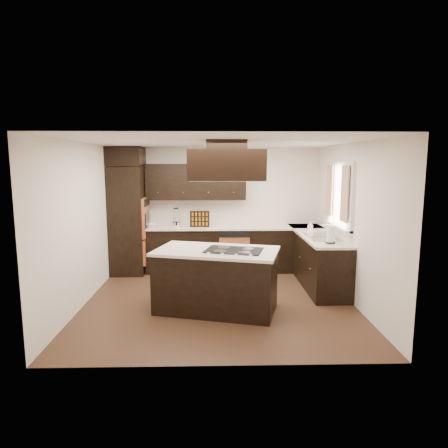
{
  "coord_description": "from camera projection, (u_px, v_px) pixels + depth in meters",
  "views": [
    {
      "loc": [
        -0.07,
        -6.16,
        2.19
      ],
      "look_at": [
        0.1,
        0.6,
        1.15
      ],
      "focal_mm": 32.0,
      "sensor_mm": 36.0,
      "label": 1
    }
  ],
  "objects": [
    {
      "name": "wall_front",
      "position": [
        221.0,
        254.0,
        4.15
      ],
      "size": [
        4.2,
        0.02,
        2.5
      ],
      "primitive_type": "cube",
      "color": "#F4E4D0",
      "rests_on": "ground"
    },
    {
      "name": "wall_left",
      "position": [
        83.0,
        224.0,
        6.18
      ],
      "size": [
        0.02,
        4.2,
        2.5
      ],
      "primitive_type": "cube",
      "color": "#F4E4D0",
      "rests_on": "ground"
    },
    {
      "name": "window_frame",
      "position": [
        340.0,
        195.0,
        6.77
      ],
      "size": [
        0.06,
        1.32,
        1.12
      ],
      "primitive_type": "cube",
      "color": "white",
      "rests_on": "wall_right"
    },
    {
      "name": "wall_back",
      "position": [
        217.0,
        208.0,
        8.32
      ],
      "size": [
        4.2,
        0.02,
        2.5
      ],
      "primitive_type": "cube",
      "color": "#F4E4D0",
      "rests_on": "ground"
    },
    {
      "name": "hood_duct",
      "position": [
        226.0,
        145.0,
        5.51
      ],
      "size": [
        0.55,
        0.5,
        0.13
      ],
      "primitive_type": "cube",
      "color": "black",
      "rests_on": "ceiling"
    },
    {
      "name": "base_cabinets_right",
      "position": [
        316.0,
        259.0,
        7.29
      ],
      "size": [
        0.6,
        2.4,
        0.88
      ],
      "primitive_type": "cube",
      "color": "black",
      "rests_on": "floor"
    },
    {
      "name": "mixing_bowl",
      "position": [
        152.0,
        225.0,
        7.97
      ],
      "size": [
        0.3,
        0.3,
        0.06
      ],
      "primitive_type": "imported",
      "rotation": [
        0.0,
        0.0,
        0.2
      ],
      "color": "white",
      "rests_on": "countertop_back"
    },
    {
      "name": "wall_oven_face",
      "position": [
        146.0,
        217.0,
        7.9
      ],
      "size": [
        0.05,
        0.62,
        0.78
      ],
      "primitive_type": "cube",
      "color": "#C86036",
      "rests_on": "oven_column"
    },
    {
      "name": "island",
      "position": [
        217.0,
        281.0,
        5.96
      ],
      "size": [
        1.9,
        1.35,
        0.88
      ],
      "primitive_type": "cube",
      "rotation": [
        0.0,
        0.0,
        -0.26
      ],
      "color": "black",
      "rests_on": "floor"
    },
    {
      "name": "blender_base",
      "position": [
        176.0,
        224.0,
        7.99
      ],
      "size": [
        0.15,
        0.15,
        0.1
      ],
      "primitive_type": "cylinder",
      "color": "silver",
      "rests_on": "countertop_back"
    },
    {
      "name": "spice_rack",
      "position": [
        200.0,
        219.0,
        7.96
      ],
      "size": [
        0.39,
        0.12,
        0.32
      ],
      "primitive_type": "cube",
      "rotation": [
        0.0,
        0.0,
        -0.07
      ],
      "color": "black",
      "rests_on": "countertop_back"
    },
    {
      "name": "floor",
      "position": [
        219.0,
        301.0,
        6.42
      ],
      "size": [
        4.2,
        4.2,
        0.02
      ],
      "primitive_type": "cube",
      "color": "brown",
      "rests_on": "ground"
    },
    {
      "name": "sink_rim",
      "position": [
        323.0,
        237.0,
        6.87
      ],
      "size": [
        0.52,
        0.84,
        0.01
      ],
      "primitive_type": "cube",
      "color": "silver",
      "rests_on": "countertop_right"
    },
    {
      "name": "wall_right",
      "position": [
        352.0,
        223.0,
        6.29
      ],
      "size": [
        0.02,
        4.2,
        2.5
      ],
      "primitive_type": "cube",
      "color": "#F4E4D0",
      "rests_on": "ground"
    },
    {
      "name": "oven_column",
      "position": [
        128.0,
        220.0,
        7.9
      ],
      "size": [
        0.65,
        0.75,
        2.12
      ],
      "primitive_type": "cube",
      "color": "black",
      "rests_on": "floor"
    },
    {
      "name": "upper_cabinets",
      "position": [
        196.0,
        182.0,
        8.04
      ],
      "size": [
        2.0,
        0.34,
        0.72
      ],
      "primitive_type": "cube",
      "color": "black",
      "rests_on": "wall_back"
    },
    {
      "name": "dishwasher_front",
      "position": [
        234.0,
        255.0,
        7.86
      ],
      "size": [
        0.6,
        0.05,
        0.72
      ],
      "primitive_type": "cube",
      "color": "#C86036",
      "rests_on": "floor"
    },
    {
      "name": "paper_towel",
      "position": [
        331.0,
        234.0,
        6.33
      ],
      "size": [
        0.17,
        0.17,
        0.29
      ],
      "primitive_type": "cylinder",
      "rotation": [
        0.0,
        0.0,
        -0.36
      ],
      "color": "white",
      "rests_on": "countertop_right"
    },
    {
      "name": "ceiling",
      "position": [
        218.0,
        141.0,
        6.04
      ],
      "size": [
        4.2,
        4.2,
        0.02
      ],
      "primitive_type": "cube",
      "color": "silver",
      "rests_on": "ground"
    },
    {
      "name": "base_cabinets_back",
      "position": [
        219.0,
        249.0,
        8.14
      ],
      "size": [
        2.93,
        0.6,
        0.88
      ],
      "primitive_type": "cube",
      "color": "black",
      "rests_on": "floor"
    },
    {
      "name": "curtain_right",
      "position": [
        329.0,
        190.0,
        7.17
      ],
      "size": [
        0.02,
        0.34,
        0.9
      ],
      "primitive_type": "cube",
      "color": "beige",
      "rests_on": "wall_right"
    },
    {
      "name": "curtain_left",
      "position": [
        345.0,
        194.0,
        6.34
      ],
      "size": [
        0.02,
        0.34,
        0.9
      ],
      "primitive_type": "cube",
      "color": "beige",
      "rests_on": "wall_right"
    },
    {
      "name": "soap_bottle",
      "position": [
        310.0,
        227.0,
        7.35
      ],
      "size": [
        0.11,
        0.11,
        0.21
      ],
      "primitive_type": "imported",
      "rotation": [
        0.0,
        0.0,
        -0.23
      ],
      "color": "white",
      "rests_on": "countertop_right"
    },
    {
      "name": "range_hood",
      "position": [
        226.0,
        165.0,
        5.55
      ],
      "size": [
        1.05,
        0.72,
        0.42
      ],
      "primitive_type": "cube",
      "color": "black",
      "rests_on": "ceiling"
    },
    {
      "name": "island_top",
      "position": [
        217.0,
        251.0,
        5.89
      ],
      "size": [
        1.98,
        1.42,
        0.04
      ],
      "primitive_type": "cube",
      "rotation": [
        0.0,
        0.0,
        -0.26
      ],
      "color": "#FFE4CE",
      "rests_on": "island"
    },
    {
      "name": "blender_pitcher",
      "position": [
        176.0,
        215.0,
        7.96
      ],
      "size": [
        0.13,
        0.13,
        0.26
      ],
      "primitive_type": "cone",
      "color": "silver",
      "rests_on": "blender_base"
    },
    {
      "name": "window_pane",
      "position": [
        342.0,
        195.0,
        6.77
      ],
      "size": [
        0.0,
        1.2,
        1.0
      ],
      "primitive_type": "cube",
      "color": "white",
      "rests_on": "wall_right"
    },
    {
      "name": "countertop_back",
      "position": [
        219.0,
        227.0,
        8.05
      ],
      "size": [
        2.93,
        0.63,
        0.04
      ],
      "primitive_type": "cube",
      "color": "#FFE4CE",
      "rests_on": "base_cabinets_back"
    },
    {
      "name": "countertop_right",
      "position": [
        316.0,
        235.0,
        7.22
      ],
      "size": [
        0.63,
        2.4,
        0.04
      ],
      "primitive_type": "cube",
      "color": "#FFE4CE",
      "rests_on": "base_cabinets_right"
    },
    {
      "name": "cooktop",
      "position": [
        234.0,
        250.0,
        5.83
      ],
      "size": [
        0.93,
        0.73,
        0.01
      ],
      "primitive_type": "cube",
      "rotation": [
        0.0,
        0.0,
        -0.26
      ],
      "color": "black",
      "rests_on": "island_top"
    }
  ]
}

